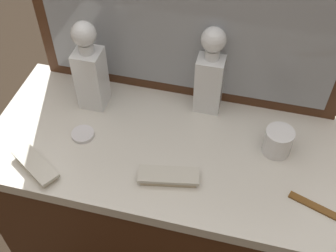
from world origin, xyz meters
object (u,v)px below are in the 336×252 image
porcelain_dish (83,134)px  crystal_tumbler_front (278,142)px  silver_brush_left (36,165)px  tortoiseshell_comb (313,206)px  silver_brush_far_right (169,176)px  crystal_decanter_front (210,77)px  crystal_decanter_right (91,73)px

porcelain_dish → crystal_tumbler_front: bearing=8.4°
silver_brush_left → tortoiseshell_comb: (0.75, 0.06, -0.01)m
silver_brush_far_right → porcelain_dish: (-0.29, 0.09, -0.01)m
crystal_tumbler_front → crystal_decanter_front: bearing=149.0°
silver_brush_far_right → crystal_decanter_front: bearing=80.8°
crystal_decanter_front → crystal_decanter_right: 0.36m
silver_brush_left → porcelain_dish: bearing=60.6°
tortoiseshell_comb → crystal_decanter_front: bearing=138.1°
crystal_decanter_front → crystal_decanter_right: (-0.35, -0.07, 0.00)m
silver_brush_left → crystal_decanter_right: bearing=77.2°
crystal_tumbler_front → silver_brush_far_right: 0.33m
crystal_decanter_front → crystal_decanter_right: crystal_decanter_right is taller
crystal_decanter_front → tortoiseshell_comb: crystal_decanter_front is taller
tortoiseshell_comb → crystal_tumbler_front: bearing=123.5°
crystal_tumbler_front → porcelain_dish: size_ratio=1.19×
crystal_decanter_right → tortoiseshell_comb: (0.68, -0.23, -0.12)m
crystal_tumbler_front → porcelain_dish: 0.57m
silver_brush_far_right → crystal_decanter_right: bearing=141.9°
crystal_decanter_right → tortoiseshell_comb: crystal_decanter_right is taller
crystal_decanter_front → porcelain_dish: bearing=-147.0°
crystal_tumbler_front → silver_brush_far_right: crystal_tumbler_front is taller
crystal_tumbler_front → silver_brush_left: crystal_tumbler_front is taller
crystal_decanter_front → silver_brush_far_right: crystal_decanter_front is taller
silver_brush_far_right → tortoiseshell_comb: size_ratio=1.33×
crystal_decanter_right → silver_brush_left: bearing=-102.8°
crystal_tumbler_front → tortoiseshell_comb: crystal_tumbler_front is taller
silver_brush_left → porcelain_dish: size_ratio=2.43×
silver_brush_left → silver_brush_far_right: 0.37m
silver_brush_left → porcelain_dish: 0.17m
crystal_decanter_right → silver_brush_left: 0.32m
crystal_decanter_right → crystal_tumbler_front: 0.59m
crystal_decanter_right → crystal_tumbler_front: (0.58, -0.06, -0.08)m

